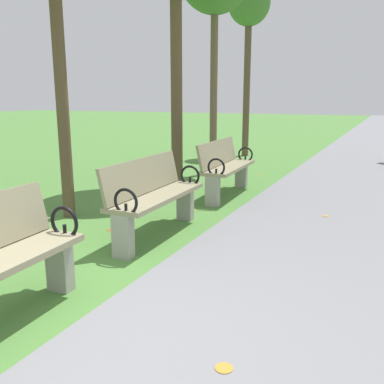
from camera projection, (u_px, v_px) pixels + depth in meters
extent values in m
plane|color=#4C7F38|center=(43.00, 347.00, 2.70)|extent=(80.00, 80.00, 0.00)
cube|color=slate|center=(380.00, 135.00, 17.95)|extent=(2.83, 44.00, 0.02)
cube|color=#99968E|center=(60.00, 264.00, 3.47)|extent=(0.21, 0.13, 0.45)
torus|color=black|center=(64.00, 222.00, 3.38)|extent=(0.27, 0.04, 0.27)
cylinder|color=black|center=(65.00, 232.00, 3.40)|extent=(0.03, 0.03, 0.12)
cube|color=gray|center=(158.00, 196.00, 4.78)|extent=(0.49, 1.61, 0.05)
cube|color=gray|center=(143.00, 176.00, 4.80)|extent=(0.17, 1.60, 0.40)
cube|color=#99968E|center=(123.00, 236.00, 4.17)|extent=(0.20, 0.13, 0.45)
cube|color=#99968E|center=(185.00, 203.00, 5.49)|extent=(0.20, 0.13, 0.45)
torus|color=black|center=(126.00, 202.00, 4.05)|extent=(0.27, 0.04, 0.27)
cylinder|color=black|center=(126.00, 210.00, 4.07)|extent=(0.03, 0.03, 0.12)
torus|color=black|center=(190.00, 176.00, 5.41)|extent=(0.27, 0.04, 0.27)
cylinder|color=black|center=(190.00, 182.00, 5.43)|extent=(0.03, 0.03, 0.12)
cube|color=gray|center=(229.00, 167.00, 6.78)|extent=(0.51, 1.62, 0.05)
cube|color=gray|center=(218.00, 153.00, 6.81)|extent=(0.19, 1.60, 0.40)
cube|color=#99968E|center=(213.00, 191.00, 6.18)|extent=(0.20, 0.13, 0.45)
cube|color=#99968E|center=(241.00, 175.00, 7.50)|extent=(0.20, 0.13, 0.45)
torus|color=black|center=(216.00, 167.00, 6.05)|extent=(0.27, 0.04, 0.27)
cylinder|color=black|center=(216.00, 173.00, 6.07)|extent=(0.03, 0.03, 0.12)
torus|color=black|center=(245.00, 155.00, 7.42)|extent=(0.27, 0.04, 0.27)
cylinder|color=black|center=(245.00, 159.00, 7.44)|extent=(0.03, 0.03, 0.12)
cylinder|color=brown|center=(62.00, 98.00, 5.36)|extent=(0.16, 0.16, 3.13)
cylinder|color=brown|center=(177.00, 86.00, 7.21)|extent=(0.20, 0.20, 3.52)
cylinder|color=brown|center=(214.00, 90.00, 8.59)|extent=(0.15, 0.15, 3.47)
cylinder|color=brown|center=(247.00, 89.00, 11.29)|extent=(0.18, 0.18, 3.61)
ellipsoid|color=#477A33|center=(249.00, 2.00, 10.81)|extent=(1.10, 1.10, 1.21)
cylinder|color=#93511E|center=(170.00, 193.00, 7.09)|extent=(0.11, 0.11, 0.00)
cylinder|color=#93511E|center=(110.00, 230.00, 5.09)|extent=(0.12, 0.12, 0.00)
cylinder|color=#AD6B23|center=(261.00, 175.00, 8.76)|extent=(0.13, 0.13, 0.00)
cylinder|color=brown|center=(137.00, 190.00, 7.30)|extent=(0.09, 0.09, 0.00)
cylinder|color=#AD6B23|center=(192.00, 210.00, 6.00)|extent=(0.12, 0.12, 0.00)
cylinder|color=#BC842D|center=(224.00, 368.00, 2.46)|extent=(0.13, 0.13, 0.00)
cylinder|color=brown|center=(202.00, 164.00, 10.20)|extent=(0.14, 0.14, 0.00)
cylinder|color=#BC842D|center=(326.00, 216.00, 5.62)|extent=(0.10, 0.10, 0.00)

